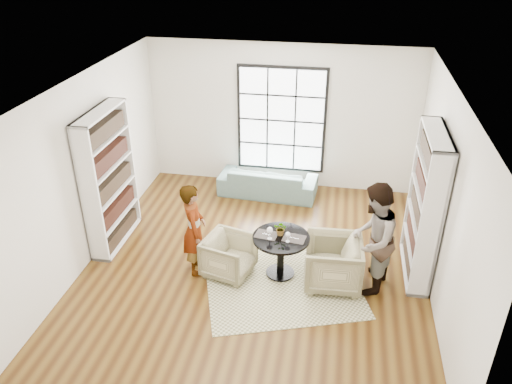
% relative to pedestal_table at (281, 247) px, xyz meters
% --- Properties ---
extents(ground, '(6.00, 6.00, 0.00)m').
position_rel_pedestal_table_xyz_m(ground, '(-0.44, 0.19, -0.52)').
color(ground, brown).
extents(room_shell, '(6.00, 6.01, 6.00)m').
position_rel_pedestal_table_xyz_m(room_shell, '(-0.44, 0.73, 0.74)').
color(room_shell, silver).
rests_on(room_shell, ground).
extents(rug, '(2.96, 2.96, 0.01)m').
position_rel_pedestal_table_xyz_m(rug, '(0.01, -0.08, -0.51)').
color(rug, beige).
rests_on(rug, ground).
extents(pedestal_table, '(0.89, 0.89, 0.71)m').
position_rel_pedestal_table_xyz_m(pedestal_table, '(0.00, 0.00, 0.00)').
color(pedestal_table, black).
rests_on(pedestal_table, ground).
extents(sofa, '(2.03, 0.90, 0.58)m').
position_rel_pedestal_table_xyz_m(sofa, '(-0.62, 2.64, -0.23)').
color(sofa, slate).
rests_on(sofa, ground).
extents(armchair_left, '(0.89, 0.87, 0.67)m').
position_rel_pedestal_table_xyz_m(armchair_left, '(-0.81, -0.12, -0.19)').
color(armchair_left, tan).
rests_on(armchair_left, ground).
extents(armchair_right, '(0.91, 0.89, 0.79)m').
position_rel_pedestal_table_xyz_m(armchair_right, '(0.82, -0.09, -0.13)').
color(armchair_right, '#C2AE8B').
rests_on(armchair_right, ground).
extents(person_left, '(0.52, 0.65, 1.55)m').
position_rel_pedestal_table_xyz_m(person_left, '(-1.36, -0.12, 0.25)').
color(person_left, gray).
rests_on(person_left, ground).
extents(person_right, '(0.90, 1.03, 1.79)m').
position_rel_pedestal_table_xyz_m(person_right, '(1.37, -0.09, 0.37)').
color(person_right, gray).
rests_on(person_right, ground).
extents(placemat_left, '(0.37, 0.31, 0.01)m').
position_rel_pedestal_table_xyz_m(placemat_left, '(-0.23, 0.01, 0.20)').
color(placemat_left, '#272422').
rests_on(placemat_left, pedestal_table).
extents(placemat_right, '(0.37, 0.31, 0.01)m').
position_rel_pedestal_table_xyz_m(placemat_right, '(0.20, -0.01, 0.20)').
color(placemat_right, '#272422').
rests_on(placemat_right, pedestal_table).
extents(cutlery_left, '(0.17, 0.24, 0.01)m').
position_rel_pedestal_table_xyz_m(cutlery_left, '(-0.23, 0.01, 0.21)').
color(cutlery_left, silver).
rests_on(cutlery_left, placemat_left).
extents(cutlery_right, '(0.17, 0.24, 0.01)m').
position_rel_pedestal_table_xyz_m(cutlery_right, '(0.20, -0.01, 0.21)').
color(cutlery_right, silver).
rests_on(cutlery_right, placemat_right).
extents(wine_glass_left, '(0.10, 0.10, 0.21)m').
position_rel_pedestal_table_xyz_m(wine_glass_left, '(-0.17, -0.09, 0.35)').
color(wine_glass_left, silver).
rests_on(wine_glass_left, pedestal_table).
extents(wine_glass_right, '(0.08, 0.08, 0.17)m').
position_rel_pedestal_table_xyz_m(wine_glass_right, '(0.12, -0.11, 0.32)').
color(wine_glass_right, silver).
rests_on(wine_glass_right, pedestal_table).
extents(flower_centerpiece, '(0.23, 0.21, 0.23)m').
position_rel_pedestal_table_xyz_m(flower_centerpiece, '(-0.01, 0.06, 0.31)').
color(flower_centerpiece, gray).
rests_on(flower_centerpiece, pedestal_table).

